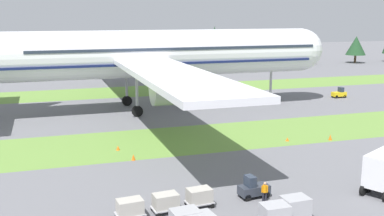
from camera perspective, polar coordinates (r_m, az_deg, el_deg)
name	(u,v)px	position (r m, az deg, el deg)	size (l,w,h in m)	color
grass_strip_near	(190,139)	(58.19, -0.19, -3.82)	(320.00, 13.17, 0.01)	olive
grass_strip_far	(134,91)	(94.65, -7.18, 2.08)	(320.00, 13.17, 0.01)	olive
airliner	(147,54)	(74.58, -5.62, 6.72)	(63.83, 78.67, 25.69)	white
baggage_tug	(253,188)	(40.28, 7.57, -9.81)	(2.71, 1.53, 1.97)	#2D333D
cargo_dolly_lead	(199,196)	(38.10, 0.92, -10.82)	(2.33, 1.69, 1.55)	#A3A3A8
cargo_dolly_second	(166,202)	(37.12, -3.27, -11.47)	(2.33, 1.69, 1.55)	#A3A3A8
cargo_dolly_third	(130,207)	(36.34, -7.68, -12.08)	(2.33, 1.69, 1.55)	#A3A3A8
pushback_tractor	(339,93)	(90.85, 17.75, 1.74)	(2.61, 1.31, 1.97)	yellow
ground_crew_marshaller	(265,191)	(39.46, 8.97, -10.12)	(0.54, 0.36, 1.74)	black
uld_container_1	(275,214)	(35.70, 10.20, -12.82)	(2.00, 1.60, 1.59)	#A3A3A8
uld_container_3	(295,208)	(36.97, 12.65, -11.95)	(2.00, 1.60, 1.72)	#A3A3A8
taxiway_marker_0	(330,137)	(60.07, 16.72, -3.49)	(0.44, 0.44, 0.70)	orange
taxiway_marker_1	(118,148)	(54.02, -9.13, -4.89)	(0.44, 0.44, 0.54)	orange
taxiway_marker_2	(133,157)	(50.16, -7.25, -6.05)	(0.44, 0.44, 0.66)	orange
taxiway_marker_3	(287,139)	(58.36, 11.70, -3.79)	(0.44, 0.44, 0.46)	orange
distant_tree_line	(76,49)	(125.03, -14.11, 7.09)	(189.08, 9.51, 12.16)	#4C3823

